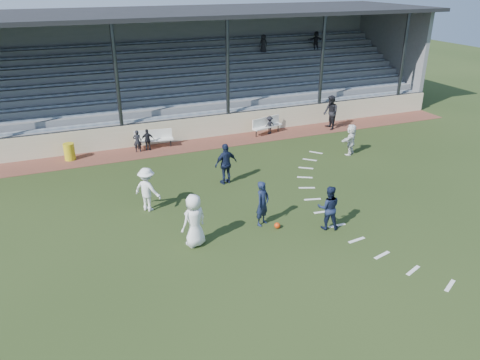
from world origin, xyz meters
The scene contains 19 objects.
ground centered at (0.00, 0.00, 0.00)m, with size 90.00×90.00×0.00m, color #233315.
cinder_track centered at (0.00, 10.50, 0.01)m, with size 34.00×2.00×0.02m, color brown.
retaining_wall centered at (0.00, 11.55, 0.60)m, with size 34.00×0.18×1.20m, color beige.
bench_left centered at (-1.50, 10.96, 0.58)m, with size 2.03×0.67×0.95m.
bench_right centered at (5.07, 10.86, 0.58)m, with size 2.03×1.01×0.95m.
trash_bin centered at (-5.79, 10.72, 0.44)m, with size 0.53×0.53×0.85m, color gold.
football centered at (0.72, 0.67, 0.11)m, with size 0.22×0.22×0.22m, color #C1350B.
player_white_lead centered at (-2.39, 0.72, 0.94)m, with size 0.92×0.60×1.88m, color white.
player_navy_lead centered at (0.34, 1.16, 0.86)m, with size 0.62×0.41×1.71m, color #141C37.
player_navy_mid centered at (2.42, 0.00, 0.83)m, with size 0.81×0.63×1.66m, color #141C37.
player_white_wing centered at (-3.31, 3.90, 0.88)m, with size 1.14×0.66×1.77m, color white.
player_navy_wing centered at (0.42, 5.16, 0.92)m, with size 1.08×0.45×1.84m, color #141C37.
player_white_back centered at (7.60, 6.17, 0.80)m, with size 1.48×0.47×1.59m, color white.
official centered at (8.93, 10.21, 1.02)m, with size 0.97×0.76×2.00m, color black.
sub_left_near centered at (-2.44, 10.58, 0.61)m, with size 0.43×0.28×1.18m, color black.
sub_left_far centered at (-1.90, 10.61, 0.60)m, with size 0.68×0.28×1.15m, color black.
sub_right centered at (5.19, 10.73, 0.54)m, with size 0.68×0.39×1.05m, color black.
grandstand centered at (0.01, 16.26, 2.20)m, with size 34.60×9.00×6.61m.
penalty_arc centered at (4.12, 0.00, 0.01)m, with size 3.89×14.63×0.01m.
Camera 1 is at (-6.17, -12.63, 8.51)m, focal length 35.00 mm.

